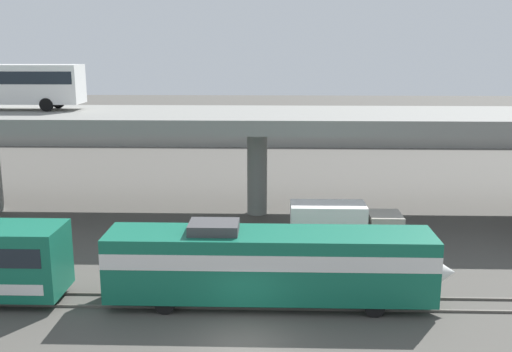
# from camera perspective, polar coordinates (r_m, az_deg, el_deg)

# --- Properties ---
(ground_plane) EXTENTS (260.00, 260.00, 0.00)m
(ground_plane) POSITION_cam_1_polar(r_m,az_deg,el_deg) (26.14, -1.20, -15.98)
(ground_plane) COLOR #4C4944
(rail_strip_near) EXTENTS (110.00, 0.12, 0.12)m
(rail_strip_near) POSITION_cam_1_polar(r_m,az_deg,el_deg) (29.04, -0.86, -12.78)
(rail_strip_near) COLOR #59544C
(rail_strip_near) RESTS_ON ground_plane
(rail_strip_far) EXTENTS (110.00, 0.12, 0.12)m
(rail_strip_far) POSITION_cam_1_polar(r_m,az_deg,el_deg) (30.33, -0.74, -11.63)
(rail_strip_far) COLOR #59544C
(rail_strip_far) RESTS_ON ground_plane
(train_locomotive) EXTENTS (16.97, 3.04, 4.18)m
(train_locomotive) POSITION_cam_1_polar(r_m,az_deg,el_deg) (28.84, 2.93, -8.38)
(train_locomotive) COLOR #14664C
(train_locomotive) RESTS_ON ground_plane
(highway_overpass) EXTENTS (96.00, 10.08, 7.74)m
(highway_overpass) POSITION_cam_1_polar(r_m,az_deg,el_deg) (43.30, 0.11, 5.20)
(highway_overpass) COLOR gray
(highway_overpass) RESTS_ON ground_plane
(transit_bus_on_overpass) EXTENTS (12.00, 2.68, 3.40)m
(transit_bus_on_overpass) POSITION_cam_1_polar(r_m,az_deg,el_deg) (48.77, -23.53, 8.37)
(transit_bus_on_overpass) COLOR silver
(transit_bus_on_overpass) RESTS_ON highway_overpass
(service_truck_west) EXTENTS (6.80, 2.46, 3.04)m
(service_truck_west) POSITION_cam_1_polar(r_m,az_deg,el_deg) (36.59, 8.39, -4.84)
(service_truck_west) COLOR #9E998C
(service_truck_west) RESTS_ON ground_plane
(pier_parking_lot) EXTENTS (68.64, 10.50, 1.49)m
(pier_parking_lot) POSITION_cam_1_polar(r_m,az_deg,el_deg) (78.82, 0.84, 3.98)
(pier_parking_lot) COLOR gray
(pier_parking_lot) RESTS_ON ground_plane
(parked_car_0) EXTENTS (4.23, 1.91, 1.50)m
(parked_car_0) POSITION_cam_1_polar(r_m,az_deg,el_deg) (80.58, 16.16, 4.77)
(parked_car_0) COLOR #0C4C26
(parked_car_0) RESTS_ON pier_parking_lot
(parked_car_1) EXTENTS (4.02, 1.82, 1.50)m
(parked_car_1) POSITION_cam_1_polar(r_m,az_deg,el_deg) (77.61, -6.66, 4.90)
(parked_car_1) COLOR #9E998C
(parked_car_1) RESTS_ON pier_parking_lot
(parked_car_2) EXTENTS (4.56, 1.84, 1.50)m
(parked_car_2) POSITION_cam_1_polar(r_m,az_deg,el_deg) (81.42, -6.85, 5.25)
(parked_car_2) COLOR navy
(parked_car_2) RESTS_ON pier_parking_lot
(parked_car_3) EXTENTS (4.14, 1.99, 1.50)m
(parked_car_3) POSITION_cam_1_polar(r_m,az_deg,el_deg) (83.82, -15.63, 5.08)
(parked_car_3) COLOR black
(parked_car_3) RESTS_ON pier_parking_lot
(parked_car_4) EXTENTS (4.59, 1.90, 1.50)m
(parked_car_4) POSITION_cam_1_polar(r_m,az_deg,el_deg) (80.48, -15.01, 4.83)
(parked_car_4) COLOR #0C4C26
(parked_car_4) RESTS_ON pier_parking_lot
(harbor_water) EXTENTS (140.00, 36.00, 0.01)m
(harbor_water) POSITION_cam_1_polar(r_m,az_deg,el_deg) (101.71, 1.05, 5.50)
(harbor_water) COLOR navy
(harbor_water) RESTS_ON ground_plane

